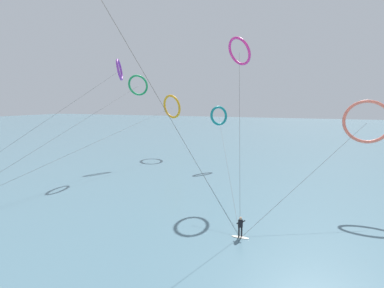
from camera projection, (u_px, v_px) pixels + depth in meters
name	position (u px, v px, depth m)	size (l,w,h in m)	color
sea_water	(287.00, 134.00, 103.30)	(400.00, 200.00, 0.08)	slate
surfer_ivory	(240.00, 228.00, 24.37)	(1.40, 0.73, 1.70)	silver
kite_emerald	(138.00, 85.00, 53.76)	(2.96, 38.63, 15.43)	#199351
kite_violet	(119.00, 70.00, 46.82)	(3.97, 31.28, 17.18)	purple
kite_amber	(172.00, 107.00, 61.20)	(5.17, 49.06, 12.12)	orange
kite_magenta	(239.00, 51.00, 36.79)	(5.84, 16.18, 18.35)	#CC288E
kite_coral	(367.00, 121.00, 30.86)	(12.11, 13.20, 10.99)	#EA7260
kite_teal	(219.00, 116.00, 50.53)	(11.15, 27.25, 10.06)	teal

